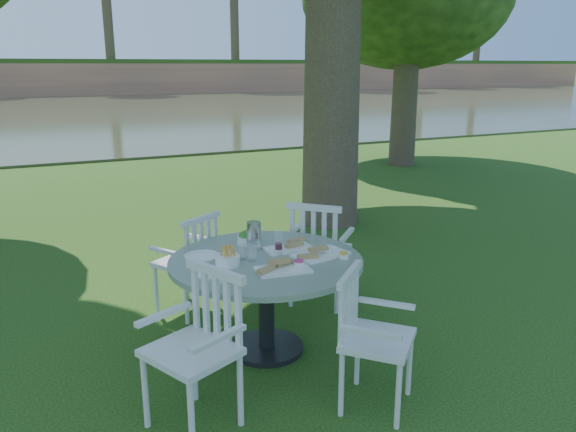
% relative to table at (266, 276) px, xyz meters
% --- Properties ---
extents(ground, '(140.00, 140.00, 0.00)m').
position_rel_table_xyz_m(ground, '(0.48, 0.44, -0.60)').
color(ground, '#16370B').
rests_on(ground, ground).
extents(table, '(1.42, 1.42, 0.74)m').
position_rel_table_xyz_m(table, '(0.00, 0.00, 0.00)').
color(table, black).
rests_on(table, ground).
extents(chair_ne, '(0.67, 0.67, 0.97)m').
position_rel_table_xyz_m(chair_ne, '(0.73, 0.56, -0.03)').
color(chair_ne, silver).
rests_on(chair_ne, ground).
extents(chair_nw, '(0.61, 0.60, 0.89)m').
position_rel_table_xyz_m(chair_nw, '(-0.31, 0.88, -0.08)').
color(chair_nw, silver).
rests_on(chair_nw, ground).
extents(chair_sw, '(0.61, 0.62, 0.95)m').
position_rel_table_xyz_m(chair_sw, '(-0.68, -0.63, -0.04)').
color(chair_sw, silver).
rests_on(chair_sw, ground).
extents(chair_se, '(0.61, 0.61, 0.88)m').
position_rel_table_xyz_m(chair_se, '(0.29, -0.89, -0.08)').
color(chair_se, silver).
rests_on(chair_se, ground).
extents(tableware, '(1.19, 0.91, 0.22)m').
position_rel_table_xyz_m(tableware, '(-0.02, 0.08, 0.18)').
color(tableware, white).
rests_on(tableware, table).
extents(river, '(100.00, 28.00, 0.12)m').
position_rel_table_xyz_m(river, '(0.48, 23.44, -0.60)').
color(river, '#353A22').
rests_on(river, ground).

